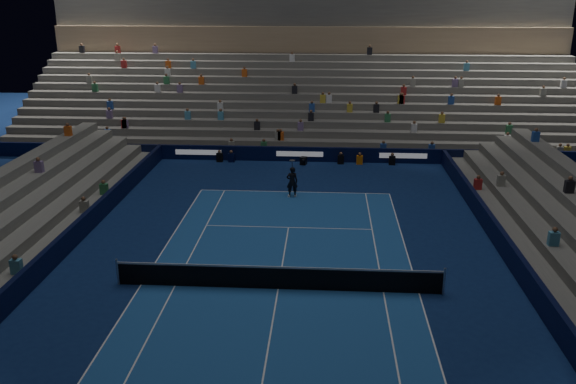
# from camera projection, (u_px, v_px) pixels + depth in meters

# --- Properties ---
(ground) EXTENTS (90.00, 90.00, 0.00)m
(ground) POSITION_uv_depth(u_px,v_px,m) (278.00, 289.00, 23.39)
(ground) COLOR #0D2050
(ground) RESTS_ON ground
(court_surface) EXTENTS (10.97, 23.77, 0.01)m
(court_surface) POSITION_uv_depth(u_px,v_px,m) (278.00, 289.00, 23.39)
(court_surface) COLOR #1A4C93
(court_surface) RESTS_ON ground
(sponsor_barrier_far) EXTENTS (44.00, 0.25, 1.00)m
(sponsor_barrier_far) POSITION_uv_depth(u_px,v_px,m) (300.00, 154.00, 40.70)
(sponsor_barrier_far) COLOR black
(sponsor_barrier_far) RESTS_ON ground
(sponsor_barrier_east) EXTENTS (0.25, 37.00, 1.00)m
(sponsor_barrier_east) POSITION_uv_depth(u_px,v_px,m) (532.00, 285.00, 22.63)
(sponsor_barrier_east) COLOR black
(sponsor_barrier_east) RESTS_ON ground
(sponsor_barrier_west) EXTENTS (0.25, 37.00, 1.00)m
(sponsor_barrier_west) POSITION_uv_depth(u_px,v_px,m) (37.00, 270.00, 23.82)
(sponsor_barrier_west) COLOR black
(sponsor_barrier_west) RESTS_ON ground
(grandstand_main) EXTENTS (44.00, 15.20, 11.20)m
(grandstand_main) POSITION_uv_depth(u_px,v_px,m) (305.00, 90.00, 48.66)
(grandstand_main) COLOR #5F5E5A
(grandstand_main) RESTS_ON ground
(tennis_net) EXTENTS (12.90, 0.10, 1.10)m
(tennis_net) POSITION_uv_depth(u_px,v_px,m) (278.00, 278.00, 23.23)
(tennis_net) COLOR #B2B2B7
(tennis_net) RESTS_ON ground
(tennis_player) EXTENTS (0.70, 0.51, 1.76)m
(tennis_player) POSITION_uv_depth(u_px,v_px,m) (292.00, 182.00, 33.58)
(tennis_player) COLOR black
(tennis_player) RESTS_ON ground
(broadcast_camera) EXTENTS (0.50, 0.88, 0.52)m
(broadcast_camera) POSITION_uv_depth(u_px,v_px,m) (304.00, 161.00, 39.98)
(broadcast_camera) COLOR black
(broadcast_camera) RESTS_ON ground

